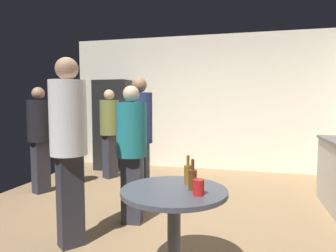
{
  "coord_description": "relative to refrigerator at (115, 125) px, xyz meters",
  "views": [
    {
      "loc": [
        0.95,
        -3.53,
        1.39
      ],
      "look_at": [
        0.03,
        0.04,
        1.08
      ],
      "focal_mm": 32.39,
      "sensor_mm": 36.0,
      "label": 1
    }
  ],
  "objects": [
    {
      "name": "wall_back",
      "position": [
        1.64,
        0.43,
        0.45
      ],
      "size": [
        5.32,
        0.06,
        2.7
      ],
      "primitive_type": "cube",
      "color": "silver",
      "rests_on": "ground_plane"
    },
    {
      "name": "ground_plane",
      "position": [
        1.64,
        -2.2,
        -0.95
      ],
      "size": [
        5.2,
        5.2,
        0.1
      ],
      "primitive_type": "cube",
      "color": "#9E7C56"
    },
    {
      "name": "person_in_black_shirt",
      "position": [
        -0.4,
        -1.84,
        0.03
      ],
      "size": [
        0.44,
        0.44,
        1.59
      ],
      "rotation": [
        0.0,
        0.0,
        -0.4
      ],
      "color": "#2D2D38",
      "rests_on": "ground_plane"
    },
    {
      "name": "person_in_teal_shirt",
      "position": [
        1.36,
        -2.57,
        0.01
      ],
      "size": [
        0.38,
        0.38,
        1.56
      ],
      "rotation": [
        0.0,
        0.0,
        -1.44
      ],
      "color": "#2D2D38",
      "rests_on": "ground_plane"
    },
    {
      "name": "person_in_olive_shirt",
      "position": [
        0.23,
        -0.76,
        0.03
      ],
      "size": [
        0.45,
        0.45,
        1.59
      ],
      "rotation": [
        0.0,
        0.0,
        -0.42
      ],
      "color": "#2D2D38",
      "rests_on": "ground_plane"
    },
    {
      "name": "beer_bottle_amber",
      "position": [
        2.16,
        -3.41,
        -0.08
      ],
      "size": [
        0.06,
        0.06,
        0.23
      ],
      "color": "#8C5919",
      "rests_on": "foreground_table"
    },
    {
      "name": "foreground_table",
      "position": [
        2.09,
        -3.58,
        -0.27
      ],
      "size": [
        0.8,
        0.8,
        0.73
      ],
      "color": "#4C515B",
      "rests_on": "ground_plane"
    },
    {
      "name": "refrigerator",
      "position": [
        0.0,
        0.0,
        0.0
      ],
      "size": [
        0.7,
        0.68,
        1.8
      ],
      "color": "black",
      "rests_on": "ground_plane"
    },
    {
      "name": "person_in_white_shirt",
      "position": [
        0.99,
        -3.23,
        0.16
      ],
      "size": [
        0.48,
        0.48,
        1.79
      ],
      "rotation": [
        0.0,
        0.0,
        -0.67
      ],
      "color": "#2D2D38",
      "rests_on": "ground_plane"
    },
    {
      "name": "person_in_navy_shirt",
      "position": [
        1.24,
        -1.97,
        0.09
      ],
      "size": [
        0.34,
        0.34,
        1.7
      ],
      "rotation": [
        0.0,
        0.0,
        -1.57
      ],
      "color": "#2D2D38",
      "rests_on": "ground_plane"
    },
    {
      "name": "plastic_cup_red",
      "position": [
        2.28,
        -3.67,
        -0.11
      ],
      "size": [
        0.08,
        0.08,
        0.11
      ],
      "primitive_type": "cylinder",
      "color": "red",
      "rests_on": "foreground_table"
    },
    {
      "name": "beer_bottle_brown",
      "position": [
        2.22,
        -3.56,
        -0.08
      ],
      "size": [
        0.06,
        0.06,
        0.23
      ],
      "color": "#593314",
      "rests_on": "foreground_table"
    }
  ]
}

